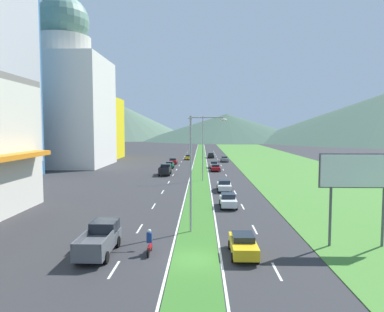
{
  "coord_description": "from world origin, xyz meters",
  "views": [
    {
      "loc": [
        0.42,
        -23.09,
        8.84
      ],
      "look_at": [
        -1.05,
        29.28,
        4.82
      ],
      "focal_mm": 32.85,
      "sensor_mm": 36.0,
      "label": 1
    }
  ],
  "objects_px": {
    "car_0": "(189,157)",
    "car_6": "(173,161)",
    "street_lamp_mid": "(201,145)",
    "car_3": "(224,159)",
    "car_2": "(243,245)",
    "car_1": "(224,185)",
    "car_9": "(214,165)",
    "pickup_truck_0": "(100,239)",
    "car_8": "(228,200)",
    "motorcycle_rider": "(150,244)",
    "billboard_roadside": "(358,175)",
    "street_lamp_near": "(195,166)",
    "car_7": "(216,168)",
    "pickup_truck_1": "(165,170)",
    "car_5": "(211,155)",
    "car_4": "(170,165)"
  },
  "relations": [
    {
      "from": "billboard_roadside",
      "to": "street_lamp_near",
      "type": "bearing_deg",
      "value": 164.08
    },
    {
      "from": "car_3",
      "to": "motorcycle_rider",
      "type": "height_order",
      "value": "motorcycle_rider"
    },
    {
      "from": "car_2",
      "to": "motorcycle_rider",
      "type": "bearing_deg",
      "value": -90.76
    },
    {
      "from": "car_1",
      "to": "car_8",
      "type": "xyz_separation_m",
      "value": [
        -0.23,
        -10.66,
        0.0
      ]
    },
    {
      "from": "car_8",
      "to": "car_7",
      "type": "bearing_deg",
      "value": -179.85
    },
    {
      "from": "pickup_truck_0",
      "to": "motorcycle_rider",
      "type": "xyz_separation_m",
      "value": [
        3.57,
        -0.12,
        -0.24
      ]
    },
    {
      "from": "street_lamp_mid",
      "to": "car_9",
      "type": "xyz_separation_m",
      "value": [
        2.83,
        20.13,
        -5.41
      ]
    },
    {
      "from": "car_2",
      "to": "car_8",
      "type": "height_order",
      "value": "car_8"
    },
    {
      "from": "street_lamp_mid",
      "to": "car_3",
      "type": "relative_size",
      "value": 2.48
    },
    {
      "from": "street_lamp_near",
      "to": "car_1",
      "type": "bearing_deg",
      "value": 79.34
    },
    {
      "from": "car_3",
      "to": "pickup_truck_0",
      "type": "distance_m",
      "value": 71.8
    },
    {
      "from": "car_0",
      "to": "pickup_truck_0",
      "type": "relative_size",
      "value": 0.79
    },
    {
      "from": "car_2",
      "to": "car_3",
      "type": "bearing_deg",
      "value": 177.39
    },
    {
      "from": "car_7",
      "to": "car_9",
      "type": "height_order",
      "value": "car_9"
    },
    {
      "from": "street_lamp_near",
      "to": "motorcycle_rider",
      "type": "xyz_separation_m",
      "value": [
        -3.08,
        -5.42,
        -4.97
      ]
    },
    {
      "from": "car_2",
      "to": "pickup_truck_1",
      "type": "height_order",
      "value": "pickup_truck_1"
    },
    {
      "from": "car_8",
      "to": "motorcycle_rider",
      "type": "distance_m",
      "value": 16.55
    },
    {
      "from": "car_9",
      "to": "street_lamp_mid",
      "type": "bearing_deg",
      "value": -8.0
    },
    {
      "from": "car_8",
      "to": "pickup_truck_0",
      "type": "distance_m",
      "value": 18.19
    },
    {
      "from": "car_0",
      "to": "car_6",
      "type": "xyz_separation_m",
      "value": [
        -3.41,
        -13.44,
        0.05
      ]
    },
    {
      "from": "billboard_roadside",
      "to": "car_6",
      "type": "bearing_deg",
      "value": 106.91
    },
    {
      "from": "street_lamp_mid",
      "to": "street_lamp_near",
      "type": "bearing_deg",
      "value": -91.0
    },
    {
      "from": "car_1",
      "to": "car_6",
      "type": "relative_size",
      "value": 0.97
    },
    {
      "from": "car_0",
      "to": "car_5",
      "type": "relative_size",
      "value": 1.0
    },
    {
      "from": "car_8",
      "to": "pickup_truck_0",
      "type": "bearing_deg",
      "value": -34.31
    },
    {
      "from": "car_1",
      "to": "pickup_truck_1",
      "type": "relative_size",
      "value": 0.85
    },
    {
      "from": "car_8",
      "to": "pickup_truck_1",
      "type": "relative_size",
      "value": 0.75
    },
    {
      "from": "car_3",
      "to": "car_0",
      "type": "bearing_deg",
      "value": -124.15
    },
    {
      "from": "street_lamp_mid",
      "to": "car_2",
      "type": "bearing_deg",
      "value": -85.17
    },
    {
      "from": "billboard_roadside",
      "to": "car_6",
      "type": "height_order",
      "value": "billboard_roadside"
    },
    {
      "from": "car_5",
      "to": "motorcycle_rider",
      "type": "height_order",
      "value": "motorcycle_rider"
    },
    {
      "from": "car_2",
      "to": "car_4",
      "type": "relative_size",
      "value": 0.98
    },
    {
      "from": "car_6",
      "to": "pickup_truck_1",
      "type": "height_order",
      "value": "pickup_truck_1"
    },
    {
      "from": "car_2",
      "to": "car_6",
      "type": "distance_m",
      "value": 64.9
    },
    {
      "from": "car_3",
      "to": "car_9",
      "type": "xyz_separation_m",
      "value": [
        -3.4,
        -15.12,
        -0.01
      ]
    },
    {
      "from": "car_0",
      "to": "motorcycle_rider",
      "type": "height_order",
      "value": "motorcycle_rider"
    },
    {
      "from": "street_lamp_mid",
      "to": "pickup_truck_1",
      "type": "xyz_separation_m",
      "value": [
        -7.0,
        7.82,
        -5.2
      ]
    },
    {
      "from": "car_7",
      "to": "motorcycle_rider",
      "type": "distance_m",
      "value": 50.09
    },
    {
      "from": "car_2",
      "to": "car_1",
      "type": "bearing_deg",
      "value": 179.31
    },
    {
      "from": "car_0",
      "to": "pickup_truck_0",
      "type": "xyz_separation_m",
      "value": [
        -3.39,
        -77.33,
        0.24
      ]
    },
    {
      "from": "street_lamp_near",
      "to": "pickup_truck_0",
      "type": "height_order",
      "value": "street_lamp_near"
    },
    {
      "from": "car_9",
      "to": "motorcycle_rider",
      "type": "xyz_separation_m",
      "value": [
        -6.43,
        -55.54,
        -0.03
      ]
    },
    {
      "from": "car_1",
      "to": "pickup_truck_1",
      "type": "bearing_deg",
      "value": -149.39
    },
    {
      "from": "street_lamp_near",
      "to": "street_lamp_mid",
      "type": "bearing_deg",
      "value": 89.0
    },
    {
      "from": "car_8",
      "to": "car_4",
      "type": "bearing_deg",
      "value": -165.44
    },
    {
      "from": "street_lamp_mid",
      "to": "car_1",
      "type": "xyz_separation_m",
      "value": [
        3.31,
        -9.61,
        -5.4
      ]
    },
    {
      "from": "street_lamp_mid",
      "to": "motorcycle_rider",
      "type": "height_order",
      "value": "street_lamp_mid"
    },
    {
      "from": "car_2",
      "to": "car_4",
      "type": "distance_m",
      "value": 55.77
    },
    {
      "from": "street_lamp_mid",
      "to": "car_0",
      "type": "distance_m",
      "value": 42.55
    },
    {
      "from": "pickup_truck_1",
      "to": "car_4",
      "type": "bearing_deg",
      "value": 0.99
    }
  ]
}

